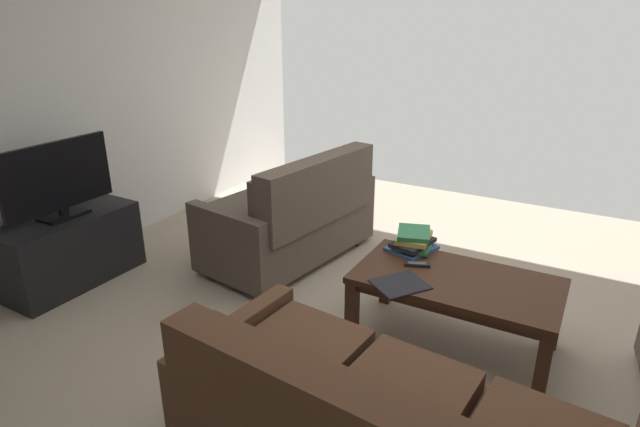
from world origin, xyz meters
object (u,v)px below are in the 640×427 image
Objects in this scene: loveseat_near at (294,216)px; book_stack at (413,241)px; loose_magazine at (400,284)px; tv_remote at (417,264)px; coffee_table at (456,288)px; tv_stand at (71,250)px; flat_tv at (57,179)px.

book_stack is (-1.11, 0.30, 0.14)m from loveseat_near.
book_stack reaches higher than loose_magazine.
tv_remote is at bearing -55.35° from loose_magazine.
coffee_table is 0.46m from book_stack.
tv_remote reaches higher than loose_magazine.
tv_remote is at bearing -165.66° from tv_stand.
flat_tv is 2.40× the size of book_stack.
coffee_table is at bearing 172.28° from tv_remote.
loveseat_near reaches higher than tv_stand.
book_stack is at bearing -63.39° from tv_remote.
loose_magazine is at bearing 88.72° from tv_remote.
tv_remote is (-0.11, 0.21, -0.05)m from book_stack.
tv_remote is at bearing 157.21° from loveseat_near.
loveseat_near is 1.45m from loose_magazine.
coffee_table is 0.37m from loose_magazine.
flat_tv reaches higher than loose_magazine.
coffee_table is at bearing 145.74° from book_stack.
book_stack is 1.22× the size of loose_magazine.
tv_remote is (-2.48, -0.63, -0.35)m from flat_tv.
book_stack is at bearing -160.32° from tv_stand.
loose_magazine reaches higher than coffee_table.
flat_tv reaches higher than book_stack.
tv_remote is 0.28m from loose_magazine.
flat_tv is 2.54m from book_stack.
coffee_table is at bearing 159.67° from loveseat_near.
loveseat_near is 1.81× the size of flat_tv.
flat_tv is (1.26, 1.15, 0.44)m from loveseat_near.
tv_stand reaches higher than tv_remote.
book_stack is 2.14× the size of tv_remote.
loveseat_near is 4.33× the size of book_stack.
book_stack is at bearing -160.29° from flat_tv.
tv_remote is (0.26, -0.04, 0.08)m from coffee_table.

